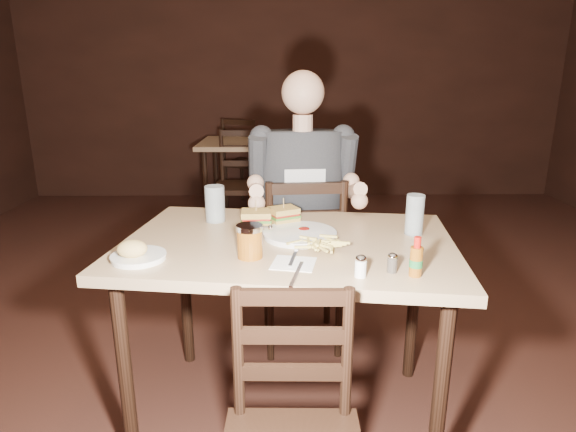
{
  "coord_description": "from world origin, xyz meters",
  "views": [
    {
      "loc": [
        -0.15,
        -2.03,
        1.37
      ],
      "look_at": [
        -0.12,
        -0.26,
        0.85
      ],
      "focal_mm": 30.0,
      "sensor_mm": 36.0,
      "label": 1
    }
  ],
  "objects_px": {
    "dinner_plate": "(300,235)",
    "side_plate": "(139,258)",
    "chair_far": "(301,261)",
    "syrup_dispenser": "(250,241)",
    "main_table": "(288,259)",
    "diner": "(303,171)",
    "glass_right": "(415,215)",
    "hot_sauce": "(416,257)",
    "bg_table": "(244,151)",
    "bg_chair_near": "(240,187)",
    "glass_left": "(215,204)",
    "bg_chair_far": "(248,162)"
  },
  "relations": [
    {
      "from": "bg_chair_far",
      "to": "glass_right",
      "type": "distance_m",
      "value": 3.43
    },
    {
      "from": "diner",
      "to": "bg_table",
      "type": "bearing_deg",
      "value": 97.15
    },
    {
      "from": "dinner_plate",
      "to": "main_table",
      "type": "bearing_deg",
      "value": -141.65
    },
    {
      "from": "diner",
      "to": "glass_right",
      "type": "xyz_separation_m",
      "value": [
        0.41,
        -0.47,
        -0.08
      ]
    },
    {
      "from": "main_table",
      "to": "side_plate",
      "type": "bearing_deg",
      "value": -159.15
    },
    {
      "from": "side_plate",
      "to": "main_table",
      "type": "bearing_deg",
      "value": 20.85
    },
    {
      "from": "glass_right",
      "to": "hot_sauce",
      "type": "distance_m",
      "value": 0.42
    },
    {
      "from": "chair_far",
      "to": "bg_chair_far",
      "type": "relative_size",
      "value": 0.97
    },
    {
      "from": "bg_table",
      "to": "syrup_dispenser",
      "type": "relative_size",
      "value": 7.06
    },
    {
      "from": "bg_chair_near",
      "to": "dinner_plate",
      "type": "relative_size",
      "value": 3.31
    },
    {
      "from": "bg_chair_far",
      "to": "glass_left",
      "type": "height_order",
      "value": "bg_chair_far"
    },
    {
      "from": "glass_left",
      "to": "side_plate",
      "type": "relative_size",
      "value": 0.85
    },
    {
      "from": "chair_far",
      "to": "bg_chair_near",
      "type": "distance_m",
      "value": 1.75
    },
    {
      "from": "main_table",
      "to": "hot_sauce",
      "type": "bearing_deg",
      "value": -41.33
    },
    {
      "from": "bg_chair_near",
      "to": "syrup_dispenser",
      "type": "bearing_deg",
      "value": -82.75
    },
    {
      "from": "glass_left",
      "to": "main_table",
      "type": "bearing_deg",
      "value": -39.33
    },
    {
      "from": "bg_chair_near",
      "to": "syrup_dispenser",
      "type": "distance_m",
      "value": 2.48
    },
    {
      "from": "dinner_plate",
      "to": "side_plate",
      "type": "distance_m",
      "value": 0.6
    },
    {
      "from": "bg_table",
      "to": "diner",
      "type": "bearing_deg",
      "value": -78.71
    },
    {
      "from": "bg_chair_near",
      "to": "dinner_plate",
      "type": "bearing_deg",
      "value": -77.73
    },
    {
      "from": "glass_right",
      "to": "hot_sauce",
      "type": "height_order",
      "value": "glass_right"
    },
    {
      "from": "bg_chair_far",
      "to": "glass_left",
      "type": "xyz_separation_m",
      "value": [
        0.07,
        -3.11,
        0.38
      ]
    },
    {
      "from": "bg_chair_near",
      "to": "dinner_plate",
      "type": "height_order",
      "value": "bg_chair_near"
    },
    {
      "from": "main_table",
      "to": "syrup_dispenser",
      "type": "xyz_separation_m",
      "value": [
        -0.13,
        -0.18,
        0.14
      ]
    },
    {
      "from": "syrup_dispenser",
      "to": "glass_right",
      "type": "bearing_deg",
      "value": 28.63
    },
    {
      "from": "dinner_plate",
      "to": "side_plate",
      "type": "height_order",
      "value": "dinner_plate"
    },
    {
      "from": "chair_far",
      "to": "glass_right",
      "type": "bearing_deg",
      "value": 124.79
    },
    {
      "from": "main_table",
      "to": "glass_left",
      "type": "distance_m",
      "value": 0.42
    },
    {
      "from": "glass_right",
      "to": "side_plate",
      "type": "relative_size",
      "value": 0.88
    },
    {
      "from": "main_table",
      "to": "hot_sauce",
      "type": "xyz_separation_m",
      "value": [
        0.39,
        -0.34,
        0.14
      ]
    },
    {
      "from": "main_table",
      "to": "chair_far",
      "type": "distance_m",
      "value": 0.63
    },
    {
      "from": "side_plate",
      "to": "syrup_dispenser",
      "type": "bearing_deg",
      "value": 2.63
    },
    {
      "from": "bg_table",
      "to": "bg_chair_near",
      "type": "xyz_separation_m",
      "value": [
        0.0,
        -0.55,
        -0.22
      ]
    },
    {
      "from": "bg_table",
      "to": "side_plate",
      "type": "distance_m",
      "value": 3.01
    },
    {
      "from": "main_table",
      "to": "chair_far",
      "type": "bearing_deg",
      "value": 82.49
    },
    {
      "from": "chair_far",
      "to": "bg_chair_near",
      "type": "height_order",
      "value": "bg_chair_near"
    },
    {
      "from": "glass_right",
      "to": "diner",
      "type": "bearing_deg",
      "value": 131.43
    },
    {
      "from": "main_table",
      "to": "hot_sauce",
      "type": "distance_m",
      "value": 0.54
    },
    {
      "from": "bg_table",
      "to": "side_plate",
      "type": "height_order",
      "value": "side_plate"
    },
    {
      "from": "bg_table",
      "to": "glass_left",
      "type": "bearing_deg",
      "value": -88.43
    },
    {
      "from": "dinner_plate",
      "to": "side_plate",
      "type": "bearing_deg",
      "value": -157.5
    },
    {
      "from": "main_table",
      "to": "diner",
      "type": "height_order",
      "value": "diner"
    },
    {
      "from": "hot_sauce",
      "to": "bg_table",
      "type": "bearing_deg",
      "value": 103.63
    },
    {
      "from": "bg_table",
      "to": "bg_chair_near",
      "type": "height_order",
      "value": "bg_chair_near"
    },
    {
      "from": "side_plate",
      "to": "bg_table",
      "type": "bearing_deg",
      "value": 87.49
    },
    {
      "from": "bg_chair_far",
      "to": "dinner_plate",
      "type": "height_order",
      "value": "bg_chair_far"
    },
    {
      "from": "chair_far",
      "to": "bg_chair_far",
      "type": "bearing_deg",
      "value": -84.92
    },
    {
      "from": "glass_left",
      "to": "glass_right",
      "type": "distance_m",
      "value": 0.82
    },
    {
      "from": "diner",
      "to": "glass_right",
      "type": "height_order",
      "value": "diner"
    },
    {
      "from": "chair_far",
      "to": "syrup_dispenser",
      "type": "height_order",
      "value": "chair_far"
    }
  ]
}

